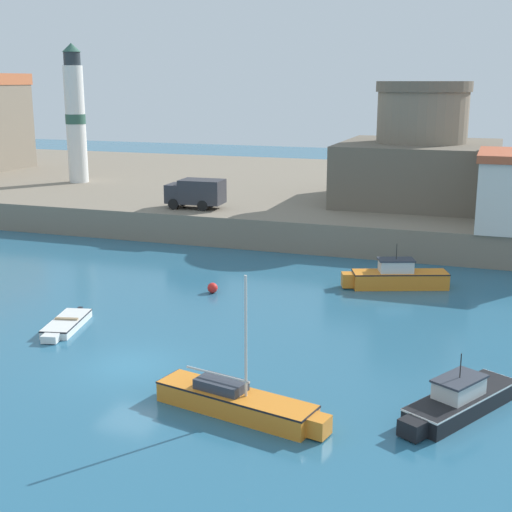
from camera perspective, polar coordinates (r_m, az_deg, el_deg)
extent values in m
plane|color=#28607F|center=(30.65, -10.12, -8.61)|extent=(200.00, 200.00, 0.00)
cube|color=gray|center=(68.29, 6.87, 4.89)|extent=(120.00, 40.00, 2.17)
cube|color=black|center=(27.15, 16.14, -11.22)|extent=(3.84, 5.25, 0.70)
cube|color=black|center=(24.93, 12.40, -13.32)|extent=(1.03, 0.98, 0.60)
cube|color=white|center=(27.02, 16.19, -10.62)|extent=(3.88, 5.30, 0.07)
cube|color=silver|center=(26.67, 15.93, -10.10)|extent=(1.86, 2.13, 0.62)
cube|color=#2D333D|center=(26.54, 15.98, -9.40)|extent=(2.00, 2.30, 0.08)
cylinder|color=black|center=(26.35, 16.05, -8.42)|extent=(0.04, 0.04, 0.90)
cube|color=white|center=(35.72, -14.89, -5.24)|extent=(2.05, 3.70, 0.40)
cube|color=white|center=(33.94, -16.12, -6.34)|extent=(0.84, 0.74, 0.34)
cube|color=black|center=(35.67, -14.91, -4.99)|extent=(2.07, 3.74, 0.07)
cube|color=#997F5B|center=(35.64, -14.92, -4.87)|extent=(1.14, 0.44, 0.08)
cube|color=black|center=(37.36, -13.88, -4.25)|extent=(0.24, 0.24, 0.36)
cube|color=orange|center=(26.02, -1.67, -11.68)|extent=(6.23, 2.69, 0.78)
cube|color=orange|center=(24.53, 5.07, -13.41)|extent=(0.78, 0.89, 0.66)
cube|color=black|center=(25.87, -1.68, -10.99)|extent=(6.29, 2.72, 0.07)
cylinder|color=silver|center=(24.77, -0.83, -6.49)|extent=(0.10, 0.10, 4.42)
cylinder|color=silver|center=(26.02, -3.10, -9.43)|extent=(2.68, 0.67, 0.08)
cube|color=#333842|center=(26.09, -2.81, -10.25)|extent=(1.99, 1.35, 0.36)
cube|color=orange|center=(41.83, 11.44, -1.86)|extent=(5.56, 3.22, 0.94)
cube|color=orange|center=(41.29, 7.34, -1.90)|extent=(0.90, 0.99, 0.80)
cube|color=black|center=(41.72, 11.47, -1.29)|extent=(5.61, 3.25, 0.07)
cube|color=silver|center=(41.57, 11.13, -0.79)|extent=(2.15, 1.68, 0.67)
cube|color=#2D333D|center=(41.47, 11.15, -0.29)|extent=(2.32, 1.80, 0.08)
cylinder|color=black|center=(41.36, 11.18, 0.37)|extent=(0.04, 0.04, 0.90)
sphere|color=red|center=(40.09, -3.49, -2.56)|extent=(0.58, 0.58, 0.58)
cube|color=#685E4F|center=(58.41, 12.94, 6.54)|extent=(12.17, 12.17, 4.71)
cylinder|color=gray|center=(58.21, 13.04, 8.44)|extent=(6.98, 6.98, 8.60)
cylinder|color=#685E4F|center=(57.98, 13.30, 13.06)|extent=(7.33, 7.33, 0.80)
cylinder|color=silver|center=(70.07, -14.21, 10.14)|extent=(1.81, 1.81, 10.79)
cylinder|color=#2D5647|center=(70.04, -14.24, 10.58)|extent=(1.87, 1.87, 0.90)
cylinder|color=#262D33|center=(69.98, -14.51, 15.03)|extent=(1.54, 1.54, 1.20)
cone|color=#2D5647|center=(70.01, -14.56, 15.85)|extent=(1.72, 1.72, 0.80)
cube|color=#333338|center=(54.09, -4.34, 5.16)|extent=(3.28, 2.23, 1.80)
cube|color=#333338|center=(54.88, -6.34, 5.03)|extent=(1.38, 2.05, 1.40)
cube|color=#334756|center=(55.02, -6.78, 5.26)|extent=(0.19, 1.80, 0.70)
cylinder|color=black|center=(54.09, -6.62, 4.15)|extent=(0.81, 0.31, 0.80)
cylinder|color=black|center=(55.81, -5.85, 4.47)|extent=(0.81, 0.31, 0.80)
cylinder|color=black|center=(53.21, -4.28, 4.04)|extent=(0.81, 0.31, 0.80)
cylinder|color=black|center=(54.97, -3.58, 4.37)|extent=(0.81, 0.31, 0.80)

